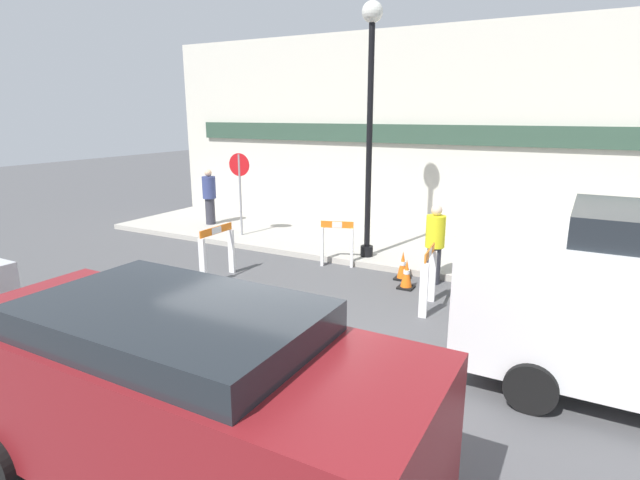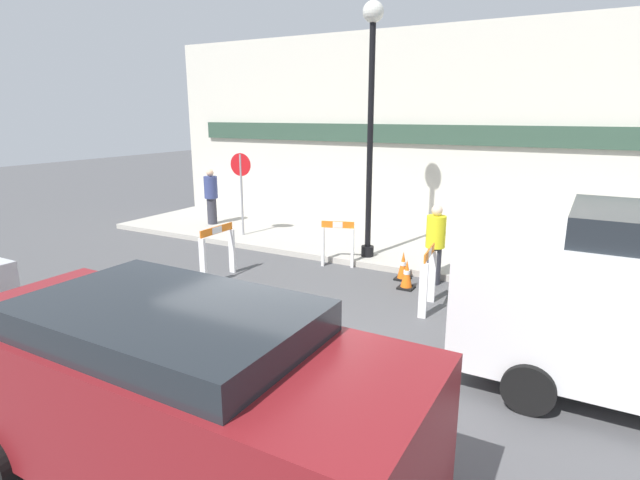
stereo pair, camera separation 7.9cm
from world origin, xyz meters
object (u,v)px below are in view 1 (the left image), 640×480
(person_worker, at_px, (435,242))
(person_pedestrian, at_px, (209,195))
(stop_sign, at_px, (240,181))
(parked_car_1, at_px, (178,388))
(streetlamp_post, at_px, (370,100))

(person_worker, height_order, person_pedestrian, person_pedestrian)
(person_pedestrian, bearing_deg, stop_sign, 135.33)
(person_worker, height_order, parked_car_1, parked_car_1)
(stop_sign, xyz_separation_m, parked_car_1, (5.21, -7.69, -0.60))
(streetlamp_post, height_order, person_worker, streetlamp_post)
(stop_sign, bearing_deg, person_worker, 163.05)
(person_worker, distance_m, person_pedestrian, 7.43)
(person_pedestrian, distance_m, parked_car_1, 10.81)
(streetlamp_post, height_order, stop_sign, streetlamp_post)
(stop_sign, relative_size, parked_car_1, 0.48)
(stop_sign, height_order, parked_car_1, stop_sign)
(person_pedestrian, bearing_deg, streetlamp_post, 147.33)
(person_worker, distance_m, parked_car_1, 6.68)
(streetlamp_post, xyz_separation_m, parked_car_1, (1.41, -7.42, -2.61))
(stop_sign, distance_m, parked_car_1, 9.31)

